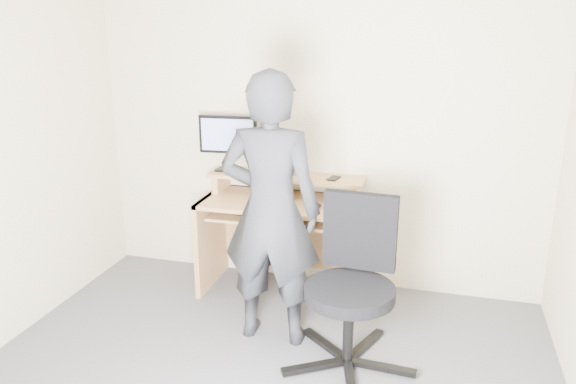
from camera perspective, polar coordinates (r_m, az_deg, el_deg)
The scene contains 12 objects.
back_wall at distance 4.33m, azimuth 2.92°, elevation 6.40°, with size 3.50×0.02×2.50m, color beige.
desk at distance 4.36m, azimuth -0.42°, elevation -3.10°, with size 1.20×0.60×0.91m.
monitor at distance 4.40m, azimuth -6.10°, elevation 5.47°, with size 0.46×0.13×0.44m.
external_drive at distance 4.29m, azimuth -0.16°, elevation 3.04°, with size 0.07×0.13×0.20m, color black.
travel_mug at distance 4.30m, azimuth 0.66°, elevation 3.05°, with size 0.09×0.09×0.20m, color #B0B0B5.
smartphone at distance 4.22m, azimuth 4.66°, elevation 1.39°, with size 0.07×0.13×0.01m, color black.
charger at distance 4.29m, azimuth -2.53°, elevation 1.87°, with size 0.04×0.04×0.04m, color black.
headphones at distance 4.42m, azimuth -2.46°, elevation 2.20°, with size 0.16×0.16×0.02m, color silver.
keyboard at distance 4.20m, azimuth -2.68°, elevation -2.19°, with size 0.46×0.18×0.03m, color black.
mouse at distance 4.06m, azimuth 2.75°, elevation -1.37°, with size 0.10×0.06×0.04m, color black.
office_chair at distance 3.44m, azimuth 6.62°, elevation -8.72°, with size 0.79×0.82×1.03m.
person at distance 3.56m, azimuth -1.78°, elevation -1.93°, with size 0.65×0.43×1.79m, color black.
Camera 1 is at (0.91, -2.41, 2.06)m, focal length 35.00 mm.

